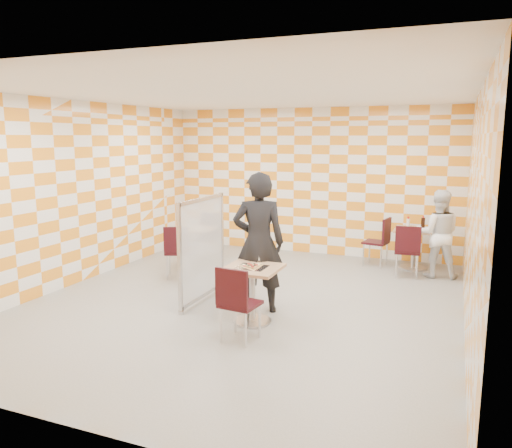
{
  "coord_description": "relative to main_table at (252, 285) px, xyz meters",
  "views": [
    {
      "loc": [
        2.79,
        -6.48,
        2.4
      ],
      "look_at": [
        0.1,
        0.2,
        1.15
      ],
      "focal_mm": 35.0,
      "sensor_mm": 36.0,
      "label": 1
    }
  ],
  "objects": [
    {
      "name": "second_table",
      "position": [
        1.72,
        3.64,
        0.0
      ],
      "size": [
        0.7,
        0.7,
        0.75
      ],
      "color": "tan",
      "rests_on": "ground"
    },
    {
      "name": "man_dark",
      "position": [
        -0.1,
        0.46,
        0.47
      ],
      "size": [
        0.83,
        0.68,
        1.95
      ],
      "primitive_type": "imported",
      "rotation": [
        0.0,
        0.0,
        3.5
      ],
      "color": "black",
      "rests_on": "ground"
    },
    {
      "name": "sport_bottle",
      "position": [
        1.59,
        3.77,
        0.33
      ],
      "size": [
        0.06,
        0.06,
        0.2
      ],
      "color": "white",
      "rests_on": "second_table"
    },
    {
      "name": "chair_second_side",
      "position": [
        1.13,
        3.58,
        0.04
      ],
      "size": [
        0.5,
        0.49,
        0.92
      ],
      "color": "black",
      "rests_on": "ground"
    },
    {
      "name": "chair_main_front",
      "position": [
        0.08,
        -0.68,
        0.04
      ],
      "size": [
        0.46,
        0.47,
        0.92
      ],
      "color": "black",
      "rests_on": "ground"
    },
    {
      "name": "man_white",
      "position": [
        2.14,
        3.23,
        0.25
      ],
      "size": [
        0.8,
        0.66,
        1.53
      ],
      "primitive_type": "imported",
      "rotation": [
        0.0,
        0.0,
        3.25
      ],
      "color": "white",
      "rests_on": "ground"
    },
    {
      "name": "room_shell",
      "position": [
        -0.41,
        1.24,
        0.99
      ],
      "size": [
        7.0,
        7.0,
        7.0
      ],
      "color": "gray",
      "rests_on": "ground"
    },
    {
      "name": "empty_table",
      "position": [
        -2.1,
        2.18,
        0.0
      ],
      "size": [
        0.7,
        0.7,
        0.75
      ],
      "color": "tan",
      "rests_on": "ground"
    },
    {
      "name": "chair_second_front",
      "position": [
        1.67,
        2.94,
        0.04
      ],
      "size": [
        0.46,
        0.47,
        0.92
      ],
      "color": "black",
      "rests_on": "ground"
    },
    {
      "name": "chair_empty_far",
      "position": [
        -2.07,
        2.79,
        0.04
      ],
      "size": [
        0.47,
        0.48,
        0.92
      ],
      "color": "black",
      "rests_on": "ground"
    },
    {
      "name": "partition",
      "position": [
        -1.03,
        0.56,
        0.28
      ],
      "size": [
        0.08,
        1.38,
        1.55
      ],
      "color": "white",
      "rests_on": "ground"
    },
    {
      "name": "soda_bottle",
      "position": [
        1.86,
        3.73,
        0.34
      ],
      "size": [
        0.07,
        0.07,
        0.23
      ],
      "color": "black",
      "rests_on": "second_table"
    },
    {
      "name": "pizza_on_foil",
      "position": [
        -0.0,
        -0.02,
        0.26
      ],
      "size": [
        0.4,
        0.4,
        0.04
      ],
      "color": "silver",
      "rests_on": "main_table"
    },
    {
      "name": "chair_empty_near",
      "position": [
        -1.98,
        1.43,
        0.04
      ],
      "size": [
        0.56,
        0.57,
        0.92
      ],
      "color": "black",
      "rests_on": "ground"
    },
    {
      "name": "main_table",
      "position": [
        0.0,
        0.0,
        0.0
      ],
      "size": [
        0.7,
        0.7,
        0.75
      ],
      "color": "tan",
      "rests_on": "ground"
    }
  ]
}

